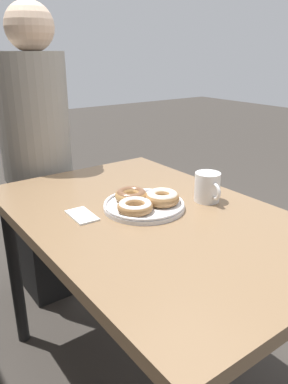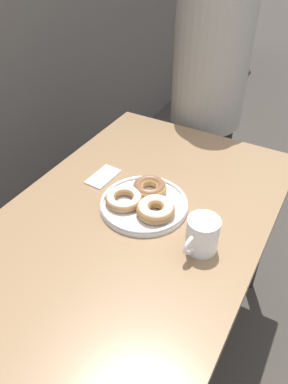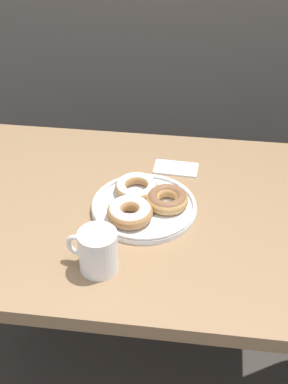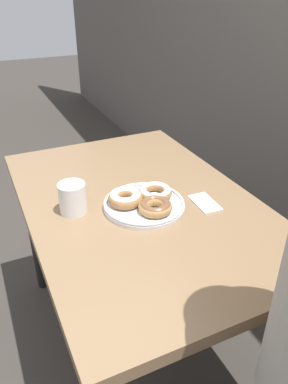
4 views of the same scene
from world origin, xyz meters
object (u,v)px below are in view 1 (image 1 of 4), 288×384
dining_table (151,235)px  donut_plate (144,202)px  person_figure (36,157)px  coffee_mug (208,187)px  napkin (82,215)px

dining_table → donut_plate: bearing=-6.8°
dining_table → person_figure: 0.81m
coffee_mug → napkin: coffee_mug is taller
dining_table → person_figure: (0.80, 0.08, 0.11)m
dining_table → person_figure: bearing=5.9°
dining_table → napkin: (0.12, 0.20, 0.08)m
napkin → coffee_mug: bearing=-108.9°
donut_plate → coffee_mug: coffee_mug is taller
coffee_mug → person_figure: person_figure is taller
donut_plate → napkin: 0.21m
dining_table → donut_plate: donut_plate is taller
person_figure → dining_table: bearing=-174.1°
donut_plate → dining_table: bearing=173.2°
donut_plate → person_figure: person_figure is taller
person_figure → napkin: person_figure is taller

